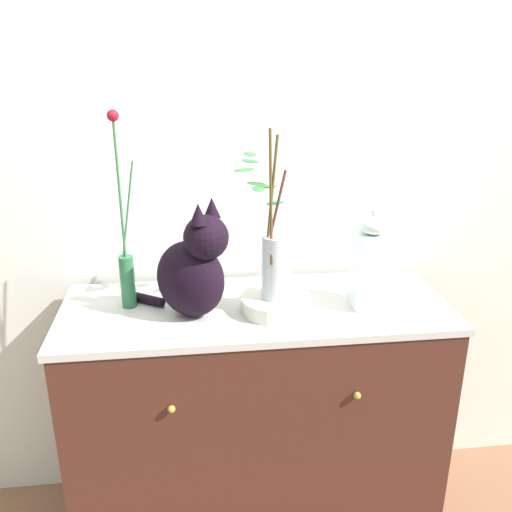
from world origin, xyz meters
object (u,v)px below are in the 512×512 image
(sideboard, at_px, (256,420))
(bowl_porcelain, at_px, (276,304))
(cat_sitting, at_px, (193,269))
(jar_lidded_porcelain, at_px, (371,263))
(vase_glass_clear, at_px, (275,260))
(vase_slim_green, at_px, (126,262))

(sideboard, relative_size, bowl_porcelain, 5.64)
(sideboard, height_order, cat_sitting, cat_sitting)
(sideboard, bearing_deg, cat_sitting, -166.97)
(sideboard, distance_m, jar_lidded_porcelain, 0.73)
(sideboard, distance_m, vase_glass_clear, 0.65)
(vase_slim_green, xyz_separation_m, vase_glass_clear, (0.48, -0.09, 0.02))
(jar_lidded_porcelain, bearing_deg, vase_slim_green, 173.50)
(cat_sitting, distance_m, vase_glass_clear, 0.26)
(cat_sitting, xyz_separation_m, bowl_porcelain, (0.27, 0.00, -0.14))
(cat_sitting, xyz_separation_m, vase_glass_clear, (0.26, 0.00, 0.02))
(cat_sitting, bearing_deg, vase_slim_green, 156.48)
(cat_sitting, height_order, vase_glass_clear, vase_glass_clear)
(cat_sitting, relative_size, jar_lidded_porcelain, 1.15)
(sideboard, distance_m, bowl_porcelain, 0.50)
(sideboard, relative_size, vase_glass_clear, 2.43)
(sideboard, xyz_separation_m, vase_glass_clear, (0.06, -0.04, 0.65))
(vase_slim_green, height_order, vase_glass_clear, vase_slim_green)
(sideboard, height_order, vase_glass_clear, vase_glass_clear)
(cat_sitting, xyz_separation_m, jar_lidded_porcelain, (0.58, 0.00, -0.01))
(cat_sitting, relative_size, vase_slim_green, 0.61)
(sideboard, bearing_deg, vase_slim_green, 173.57)
(bowl_porcelain, distance_m, vase_glass_clear, 0.15)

